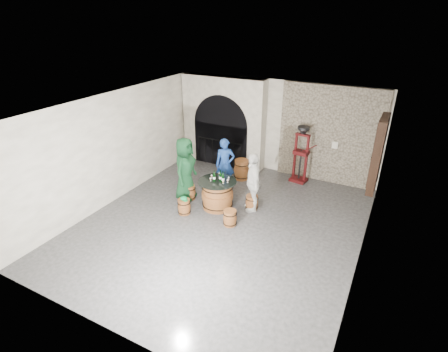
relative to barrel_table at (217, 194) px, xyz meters
The scene contains 31 objects.
ground 0.99m from the barrel_table, 54.25° to the right, with size 8.00×8.00×0.00m, color #2C2C2E.
wall_back 3.52m from the barrel_table, 80.88° to the left, with size 8.00×8.00×0.00m, color white.
wall_front 4.90m from the barrel_table, 83.67° to the right, with size 8.00×8.00×0.00m, color white.
wall_left 3.28m from the barrel_table, 166.23° to the right, with size 8.00×8.00×0.00m, color white.
wall_right 4.26m from the barrel_table, 10.27° to the right, with size 8.00×8.00×0.00m, color white.
ceiling 2.92m from the barrel_table, 54.25° to the right, with size 8.00×8.00×0.00m, color beige.
stone_facing_panel 4.14m from the barrel_table, 54.09° to the left, with size 3.20×0.12×3.18m, color gray.
arched_opening 3.51m from the barrel_table, 114.56° to the left, with size 3.10×0.60×3.19m.
shuttered_window 4.47m from the barrel_table, 23.16° to the left, with size 0.23×1.10×2.00m.
barrel_table is the anchor object (origin of this frame).
barrel_stool_left 1.02m from the barrel_table, behind, with size 0.37×0.37×0.44m.
barrel_stool_far 1.02m from the barrel_table, 106.88° to the left, with size 0.37×0.37×0.44m.
barrel_stool_right 1.02m from the barrel_table, 21.22° to the left, with size 0.37×0.37×0.44m.
barrel_stool_near_right 1.02m from the barrel_table, 42.06° to the right, with size 0.37×0.37×0.44m.
barrel_stool_near_left 1.02m from the barrel_table, 132.18° to the right, with size 0.37×0.37×0.44m.
green_cap 1.00m from the barrel_table, 131.96° to the right, with size 0.24×0.19×0.10m.
person_green 1.25m from the barrel_table, behind, with size 0.94×0.61×1.93m, color #10391D.
person_blue 1.28m from the barrel_table, 106.88° to the left, with size 0.61×0.40×1.67m, color navy.
person_white 1.11m from the barrel_table, 21.22° to the left, with size 1.02×0.43×1.74m, color silver.
wine_bottle_left 0.56m from the barrel_table, 155.11° to the right, with size 0.08×0.08×0.32m.
wine_bottle_center 0.59m from the barrel_table, ahead, with size 0.08×0.08×0.32m.
wine_bottle_right 0.57m from the barrel_table, 37.09° to the left, with size 0.08×0.08×0.32m.
tasting_glass_a 0.51m from the barrel_table, 155.65° to the right, with size 0.05×0.05×0.10m, color #AF5C22, non-canonical shape.
tasting_glass_b 0.57m from the barrel_table, 10.88° to the left, with size 0.05×0.05×0.10m, color #AF5C22, non-canonical shape.
tasting_glass_c 0.60m from the barrel_table, 108.33° to the left, with size 0.05×0.05×0.10m, color #AF5C22, non-canonical shape.
tasting_glass_d 0.58m from the barrel_table, 39.72° to the left, with size 0.05×0.05×0.10m, color #AF5C22, non-canonical shape.
tasting_glass_e 0.53m from the barrel_table, 15.58° to the right, with size 0.05×0.05×0.10m, color #AF5C22, non-canonical shape.
tasting_glass_f 0.55m from the barrel_table, 156.25° to the left, with size 0.05×0.05×0.10m, color #AF5C22, non-canonical shape.
side_barrel 2.07m from the barrel_table, 95.17° to the left, with size 0.51×0.51×0.68m.
corking_press 3.29m from the barrel_table, 60.11° to the left, with size 0.80×0.49×1.91m.
control_box 4.16m from the barrel_table, 50.56° to the left, with size 0.18×0.10×0.22m, color silver.
Camera 1 is at (3.73, -7.04, 5.22)m, focal length 28.00 mm.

